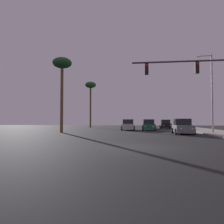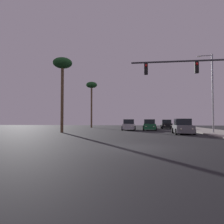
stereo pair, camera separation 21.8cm
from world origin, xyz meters
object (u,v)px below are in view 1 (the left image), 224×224
(car_tan, at_px, (148,125))
(car_black, at_px, (166,125))
(traffic_light_mast, at_px, (203,79))
(street_lamp, at_px, (211,89))
(car_silver, at_px, (128,125))
(car_green, at_px, (149,125))
(palm_tree_near, at_px, (62,67))
(car_grey, at_px, (182,127))
(palm_tree_far, at_px, (91,88))

(car_tan, bearing_deg, car_black, -171.98)
(traffic_light_mast, relative_size, street_lamp, 0.89)
(traffic_light_mast, bearing_deg, car_silver, 112.60)
(car_tan, relative_size, car_green, 1.01)
(traffic_light_mast, relative_size, palm_tree_near, 0.86)
(car_tan, bearing_deg, traffic_light_mast, 100.38)
(car_tan, distance_m, traffic_light_mast, 24.18)
(car_green, xyz_separation_m, street_lamp, (6.76, -8.11, 4.36))
(car_tan, distance_m, car_grey, 17.00)
(car_silver, height_order, car_grey, same)
(street_lamp, bearing_deg, car_silver, 140.72)
(car_grey, bearing_deg, car_tan, -78.13)
(car_tan, relative_size, palm_tree_far, 0.44)
(car_grey, height_order, car_black, same)
(palm_tree_far, relative_size, palm_tree_near, 1.06)
(car_silver, bearing_deg, car_grey, 122.85)
(car_grey, distance_m, car_green, 10.00)
(car_grey, height_order, car_green, same)
(car_green, height_order, car_black, same)
(car_grey, bearing_deg, traffic_light_mast, 93.84)
(car_grey, xyz_separation_m, palm_tree_far, (-15.22, 21.23, 7.86))
(car_silver, xyz_separation_m, car_green, (3.18, -0.02, 0.00))
(car_green, height_order, traffic_light_mast, traffic_light_mast)
(car_green, distance_m, palm_tree_near, 15.58)
(palm_tree_near, bearing_deg, car_grey, -4.91)
(car_tan, xyz_separation_m, palm_tree_near, (-11.09, -15.47, 7.39))
(car_black, bearing_deg, car_green, 67.85)
(car_tan, xyz_separation_m, palm_tree_far, (-12.03, 4.53, 7.86))
(car_silver, xyz_separation_m, car_grey, (6.47, -9.46, 0.00))
(car_black, height_order, palm_tree_near, palm_tree_near)
(car_tan, bearing_deg, car_grey, 102.69)
(car_tan, distance_m, palm_tree_far, 15.07)
(car_green, bearing_deg, car_tan, -90.47)
(palm_tree_far, distance_m, palm_tree_near, 20.03)
(street_lamp, bearing_deg, car_green, 129.82)
(car_silver, relative_size, car_grey, 1.00)
(palm_tree_far, bearing_deg, car_tan, -20.64)
(palm_tree_far, bearing_deg, street_lamp, -46.78)
(car_silver, distance_m, car_grey, 11.46)
(car_silver, distance_m, traffic_light_mast, 18.16)
(car_silver, height_order, traffic_light_mast, traffic_light_mast)
(car_tan, relative_size, car_black, 1.00)
(traffic_light_mast, xyz_separation_m, palm_tree_far, (-15.56, 28.11, 3.86))
(car_silver, bearing_deg, street_lamp, 139.21)
(street_lamp, xyz_separation_m, palm_tree_far, (-18.69, 19.89, 3.51))
(car_tan, relative_size, palm_tree_near, 0.46)
(car_green, bearing_deg, car_grey, 109.53)
(car_silver, xyz_separation_m, palm_tree_near, (-7.81, -8.24, 7.39))
(car_black, xyz_separation_m, palm_tree_far, (-15.35, 4.17, 7.86))
(traffic_light_mast, bearing_deg, street_lamp, 69.11)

